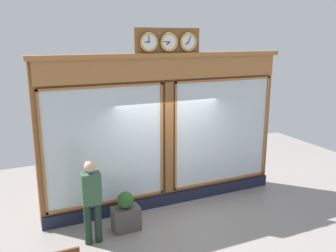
# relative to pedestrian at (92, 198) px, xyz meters

# --- Properties ---
(shop_facade) EXTENTS (5.89, 0.42, 4.10)m
(shop_facade) POSITION_rel_pedestrian_xyz_m (-2.01, -1.03, 0.87)
(shop_facade) COLOR brown
(shop_facade) RESTS_ON ground_plane
(pedestrian) EXTENTS (0.37, 0.23, 1.69)m
(pedestrian) POSITION_rel_pedestrian_xyz_m (0.00, 0.00, 0.00)
(pedestrian) COLOR #1C2F21
(pedestrian) RESTS_ON ground_plane
(planter_box) EXTENTS (0.56, 0.36, 0.50)m
(planter_box) POSITION_rel_pedestrian_xyz_m (-0.73, -0.21, -0.68)
(planter_box) COLOR #4C4742
(planter_box) RESTS_ON ground_plane
(planter_shrub) EXTENTS (0.34, 0.34, 0.34)m
(planter_shrub) POSITION_rel_pedestrian_xyz_m (-0.73, -0.21, -0.26)
(planter_shrub) COLOR #285623
(planter_shrub) RESTS_ON planter_box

